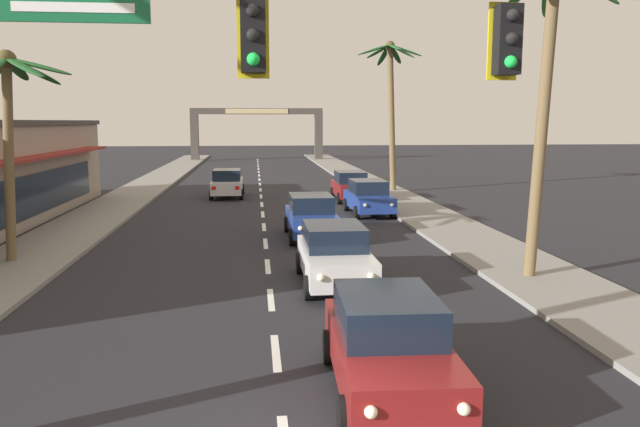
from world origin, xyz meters
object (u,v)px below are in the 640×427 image
palm_right_second (550,40)px  palm_right_farthest (390,88)px  sedan_fifth_in_queue (311,216)px  sedan_parked_mid_kerb (368,197)px  palm_left_second (7,101)px  town_gateway_arch (257,126)px  sedan_parked_nearest_kerb (351,186)px  traffic_signal_mast (518,88)px  sedan_third_in_queue (335,254)px  sedan_oncoming_far (227,183)px  sedan_lead_at_stop_bar (388,344)px

palm_right_second → palm_right_farthest: 22.63m
sedan_fifth_in_queue → sedan_parked_mid_kerb: size_ratio=1.00×
palm_left_second → town_gateway_arch: bearing=81.5°
sedan_parked_nearest_kerb → traffic_signal_mast: bearing=-94.0°
sedan_third_in_queue → palm_left_second: palm_left_second is taller
sedan_oncoming_far → town_gateway_arch: bearing=86.8°
traffic_signal_mast → palm_right_farthest: 31.47m
sedan_parked_nearest_kerb → town_gateway_arch: bearing=97.7°
traffic_signal_mast → sedan_oncoming_far: 30.00m
sedan_lead_at_stop_bar → sedan_third_in_queue: size_ratio=1.01×
sedan_fifth_in_queue → sedan_oncoming_far: size_ratio=1.00×
palm_left_second → town_gateway_arch: palm_left_second is taller
sedan_lead_at_stop_bar → palm_right_second: palm_right_second is taller
sedan_parked_nearest_kerb → palm_left_second: bearing=-131.2°
sedan_fifth_in_queue → sedan_third_in_queue: bearing=-90.0°
sedan_third_in_queue → sedan_parked_nearest_kerb: same height
palm_right_second → town_gateway_arch: 56.99m
sedan_fifth_in_queue → sedan_oncoming_far: (-3.82, 13.66, 0.00)m
sedan_third_in_queue → sedan_oncoming_far: bearing=100.4°
palm_right_farthest → palm_left_second: bearing=-130.4°
sedan_fifth_in_queue → palm_left_second: size_ratio=0.67×
sedan_parked_nearest_kerb → palm_right_second: (2.61, -18.45, 5.87)m
traffic_signal_mast → town_gateway_arch: bearing=92.9°
sedan_lead_at_stop_bar → sedan_fifth_in_queue: size_ratio=1.01×
sedan_fifth_in_queue → palm_right_second: size_ratio=0.49×
sedan_lead_at_stop_bar → sedan_parked_mid_kerb: (3.36, 20.02, 0.00)m
palm_right_second → sedan_oncoming_far: bearing=115.0°
traffic_signal_mast → sedan_parked_nearest_kerb: bearing=86.0°
sedan_lead_at_stop_bar → palm_right_farthest: 30.85m
sedan_oncoming_far → palm_right_second: bearing=-65.0°
sedan_third_in_queue → palm_right_second: (5.90, -0.10, 5.87)m
town_gateway_arch → sedan_lead_at_stop_bar: bearing=-88.4°
traffic_signal_mast → palm_left_second: 16.37m
palm_right_second → town_gateway_arch: (-7.72, 56.40, -2.74)m
sedan_lead_at_stop_bar → sedan_oncoming_far: bearing=97.8°
sedan_oncoming_far → palm_right_farthest: 11.91m
sedan_lead_at_stop_bar → sedan_fifth_in_queue: same height
sedan_third_in_queue → palm_left_second: (-9.72, 3.50, 4.29)m
sedan_oncoming_far → town_gateway_arch: (2.01, 35.55, 3.13)m
sedan_lead_at_stop_bar → town_gateway_arch: (-1.80, 63.38, 3.13)m
palm_right_second → sedan_lead_at_stop_bar: bearing=-130.3°
sedan_fifth_in_queue → palm_left_second: bearing=-159.7°
sedan_lead_at_stop_bar → town_gateway_arch: 63.49m
palm_right_farthest → town_gateway_arch: palm_right_farthest is taller
traffic_signal_mast → sedan_third_in_queue: bearing=99.5°
sedan_third_in_queue → town_gateway_arch: 56.41m
palm_right_second → sedan_parked_nearest_kerb: bearing=98.0°
sedan_fifth_in_queue → sedan_oncoming_far: 14.19m
sedan_lead_at_stop_bar → palm_right_farthest: size_ratio=0.47×
sedan_fifth_in_queue → town_gateway_arch: 49.34m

